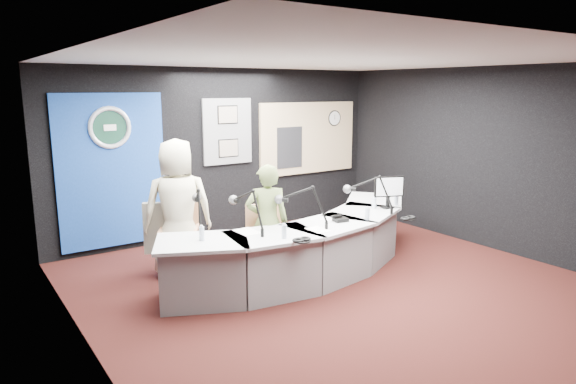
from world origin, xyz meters
TOP-DOWN VIEW (x-y plane):
  - ground at (0.00, 0.00)m, footprint 6.00×6.00m
  - ceiling at (0.00, 0.00)m, footprint 6.00×6.00m
  - wall_back at (0.00, 3.00)m, footprint 6.00×0.02m
  - wall_left at (-3.00, 0.00)m, footprint 0.02×6.00m
  - wall_right at (3.00, 0.00)m, footprint 0.02×6.00m
  - broadcast_desk at (-0.05, 0.55)m, footprint 4.50×1.90m
  - backdrop_panel at (-1.90, 2.97)m, footprint 1.60×0.05m
  - agency_seal at (-1.90, 2.93)m, footprint 0.63×0.07m
  - seal_center at (-1.90, 2.94)m, footprint 0.48×0.01m
  - pinboard at (0.05, 2.97)m, footprint 0.90×0.04m
  - framed_photo_upper at (0.05, 2.94)m, footprint 0.34×0.02m
  - framed_photo_lower at (0.05, 2.94)m, footprint 0.34×0.02m
  - booth_window_frame at (1.75, 2.97)m, footprint 2.12×0.06m
  - booth_glow at (1.75, 2.96)m, footprint 2.00×0.02m
  - equipment_rack at (1.30, 2.94)m, footprint 0.55×0.02m
  - wall_clock at (2.35, 2.94)m, footprint 0.28×0.01m
  - armchair_left at (-1.49, 1.48)m, footprint 0.70×0.70m
  - armchair_right at (-0.60, 0.69)m, footprint 0.68×0.68m
  - draped_jacket at (-1.63, 1.70)m, footprint 0.48×0.33m
  - person_man at (-1.49, 1.48)m, footprint 1.03×0.82m
  - person_woman at (-0.60, 0.69)m, footprint 0.66×0.58m
  - computer_monitor at (1.31, 0.43)m, footprint 0.37×0.17m
  - desk_phone at (0.24, 0.23)m, footprint 0.20×0.17m
  - headphones_near at (1.06, -0.20)m, footprint 0.21×0.21m
  - headphones_far at (-0.70, -0.20)m, footprint 0.24×0.24m
  - paper_stack at (-1.01, 0.49)m, footprint 0.24×0.34m
  - notepad at (-0.25, 0.08)m, footprint 0.22×0.30m
  - boom_mic_a at (-1.46, 0.91)m, footprint 0.34×0.70m
  - boom_mic_b at (-1.00, 0.51)m, footprint 0.16×0.74m
  - boom_mic_c at (-0.34, 0.28)m, footprint 0.51×0.61m
  - boom_mic_d at (0.86, 0.35)m, footprint 0.60×0.52m
  - water_bottles at (-0.04, 0.28)m, footprint 3.23×0.59m

SIDE VIEW (x-z plane):
  - ground at x=0.00m, z-range 0.00..0.00m
  - broadcast_desk at x=-0.05m, z-range 0.00..0.75m
  - armchair_left at x=-1.49m, z-range 0.00..0.91m
  - armchair_right at x=-0.60m, z-range 0.00..0.95m
  - draped_jacket at x=-1.63m, z-range 0.27..0.97m
  - paper_stack at x=-1.01m, z-range 0.75..0.75m
  - notepad at x=-0.25m, z-range 0.75..0.75m
  - person_woman at x=-0.60m, z-range 0.00..1.53m
  - headphones_near at x=1.06m, z-range 0.75..0.79m
  - headphones_far at x=-0.70m, z-range 0.75..0.79m
  - desk_phone at x=0.24m, z-range 0.75..0.80m
  - water_bottles at x=-0.04m, z-range 0.75..0.93m
  - person_man at x=-1.49m, z-range 0.00..1.84m
  - boom_mic_a at x=-1.46m, z-range 0.75..1.35m
  - boom_mic_b at x=-1.00m, z-range 0.75..1.35m
  - boom_mic_c at x=-0.34m, z-range 0.75..1.35m
  - boom_mic_d at x=0.86m, z-range 0.75..1.35m
  - computer_monitor at x=1.31m, z-range 0.94..1.20m
  - backdrop_panel at x=-1.90m, z-range 0.10..2.40m
  - wall_back at x=0.00m, z-range 0.00..2.80m
  - wall_left at x=-3.00m, z-range 0.00..2.80m
  - wall_right at x=3.00m, z-range 0.00..2.80m
  - equipment_rack at x=1.30m, z-range 1.03..1.78m
  - framed_photo_lower at x=0.05m, z-range 1.33..1.60m
  - booth_window_frame at x=1.75m, z-range 0.89..2.21m
  - booth_glow at x=1.75m, z-range 0.95..2.15m
  - pinboard at x=0.05m, z-range 1.20..2.30m
  - agency_seal at x=-1.90m, z-range 1.58..2.21m
  - seal_center at x=-1.90m, z-range 1.66..2.14m
  - wall_clock at x=2.35m, z-range 1.76..2.04m
  - framed_photo_upper at x=0.05m, z-range 1.89..2.17m
  - ceiling at x=0.00m, z-range 2.79..2.81m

